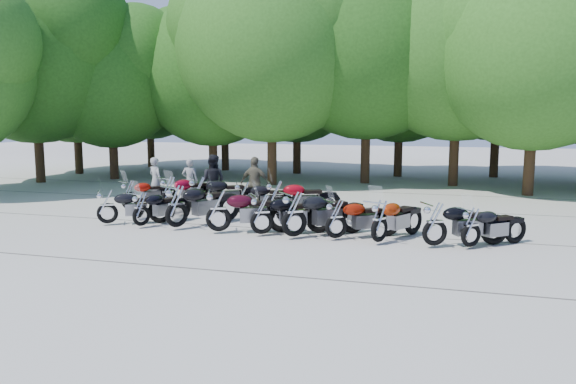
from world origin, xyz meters
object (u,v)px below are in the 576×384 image
(motorcycle_6, at_px, (336,218))
(motorcycle_14, at_px, (276,197))
(motorcycle_11, at_px, (169,192))
(motorcycle_12, at_px, (199,193))
(rider_2, at_px, (255,184))
(motorcycle_2, at_px, (177,205))
(motorcycle_1, at_px, (141,208))
(rider_3, at_px, (190,181))
(rider_1, at_px, (213,181))
(motorcycle_5, at_px, (294,213))
(motorcycle_4, at_px, (262,213))
(motorcycle_8, at_px, (435,222))
(rider_0, at_px, (156,180))
(motorcycle_13, at_px, (244,196))
(motorcycle_3, at_px, (218,209))
(motorcycle_7, at_px, (380,220))
(motorcycle_9, at_px, (471,226))
(motorcycle_10, at_px, (129,194))
(motorcycle_0, at_px, (107,205))

(motorcycle_6, height_order, motorcycle_14, motorcycle_14)
(motorcycle_11, height_order, motorcycle_12, motorcycle_12)
(rider_2, bearing_deg, motorcycle_2, 78.18)
(motorcycle_1, height_order, rider_3, rider_3)
(motorcycle_1, relative_size, rider_1, 1.11)
(motorcycle_2, xyz_separation_m, motorcycle_5, (3.58, -0.27, -0.01))
(motorcycle_4, bearing_deg, motorcycle_8, -123.53)
(motorcycle_5, bearing_deg, motorcycle_8, -131.21)
(rider_0, bearing_deg, motorcycle_2, 150.41)
(rider_1, bearing_deg, motorcycle_5, 137.06)
(motorcycle_4, distance_m, motorcycle_13, 3.22)
(motorcycle_8, relative_size, rider_1, 1.22)
(motorcycle_3, bearing_deg, motorcycle_7, -112.72)
(rider_0, bearing_deg, motorcycle_9, -176.59)
(motorcycle_4, height_order, motorcycle_8, motorcycle_8)
(motorcycle_7, relative_size, motorcycle_10, 1.09)
(motorcycle_10, relative_size, motorcycle_11, 0.86)
(motorcycle_0, xyz_separation_m, motorcycle_1, (1.16, -0.03, -0.01))
(motorcycle_10, bearing_deg, motorcycle_5, -170.06)
(motorcycle_6, xyz_separation_m, rider_3, (-6.54, 4.81, 0.21))
(motorcycle_0, relative_size, motorcycle_2, 0.83)
(motorcycle_14, height_order, rider_0, rider_0)
(motorcycle_4, xyz_separation_m, motorcycle_14, (-0.43, 2.70, 0.03))
(rider_3, bearing_deg, motorcycle_8, 136.62)
(motorcycle_0, height_order, rider_2, rider_2)
(motorcycle_10, bearing_deg, motorcycle_1, 159.79)
(motorcycle_5, height_order, motorcycle_13, motorcycle_5)
(motorcycle_2, relative_size, motorcycle_13, 1.15)
(motorcycle_9, relative_size, motorcycle_14, 0.86)
(motorcycle_9, height_order, rider_1, rider_1)
(motorcycle_7, bearing_deg, motorcycle_2, 25.01)
(motorcycle_3, distance_m, motorcycle_12, 3.33)
(rider_1, bearing_deg, motorcycle_11, 53.03)
(motorcycle_8, bearing_deg, motorcycle_10, 46.46)
(motorcycle_5, height_order, motorcycle_6, motorcycle_5)
(rider_0, height_order, rider_2, rider_2)
(motorcycle_3, height_order, motorcycle_8, motorcycle_3)
(motorcycle_0, bearing_deg, motorcycle_14, -90.99)
(motorcycle_4, distance_m, motorcycle_14, 2.74)
(rider_0, bearing_deg, motorcycle_1, 138.71)
(motorcycle_6, relative_size, motorcycle_13, 0.97)
(motorcycle_2, relative_size, motorcycle_11, 1.06)
(motorcycle_1, height_order, motorcycle_14, motorcycle_14)
(motorcycle_0, height_order, motorcycle_2, motorcycle_2)
(motorcycle_12, xyz_separation_m, rider_2, (1.59, 1.10, 0.23))
(rider_0, relative_size, rider_2, 0.92)
(motorcycle_10, distance_m, motorcycle_14, 5.25)
(rider_0, bearing_deg, motorcycle_12, 172.07)
(motorcycle_5, distance_m, motorcycle_14, 3.11)
(motorcycle_8, xyz_separation_m, motorcycle_12, (-7.69, 2.85, 0.05))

